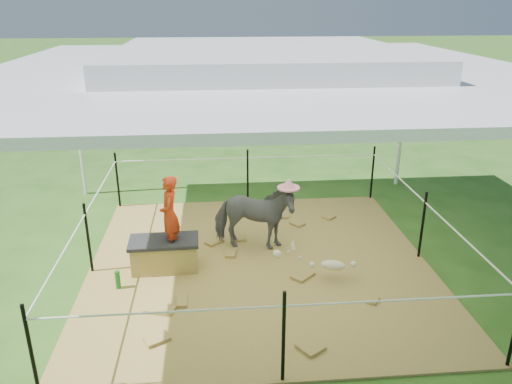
{
  "coord_description": "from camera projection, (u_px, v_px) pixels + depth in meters",
  "views": [
    {
      "loc": [
        -0.59,
        -6.01,
        3.41
      ],
      "look_at": [
        0.0,
        0.6,
        0.85
      ],
      "focal_mm": 35.0,
      "sensor_mm": 36.0,
      "label": 1
    }
  ],
  "objects": [
    {
      "name": "ground",
      "position": [
        260.0,
        265.0,
        6.86
      ],
      "size": [
        90.0,
        90.0,
        0.0
      ],
      "primitive_type": "plane",
      "color": "#2D5919",
      "rests_on": "ground"
    },
    {
      "name": "hay_patch",
      "position": [
        260.0,
        264.0,
        6.85
      ],
      "size": [
        4.6,
        4.6,
        0.03
      ],
      "primitive_type": "cube",
      "color": "brown",
      "rests_on": "ground"
    },
    {
      "name": "canopy_tent",
      "position": [
        261.0,
        65.0,
        5.89
      ],
      "size": [
        6.3,
        6.3,
        2.9
      ],
      "color": "silver",
      "rests_on": "ground"
    },
    {
      "name": "rope_fence",
      "position": [
        260.0,
        223.0,
        6.63
      ],
      "size": [
        4.54,
        4.54,
        1.0
      ],
      "color": "black",
      "rests_on": "ground"
    },
    {
      "name": "straw_bale",
      "position": [
        165.0,
        256.0,
        6.66
      ],
      "size": [
        0.87,
        0.45,
        0.38
      ],
      "primitive_type": "cube",
      "rotation": [
        0.0,
        0.0,
        0.03
      ],
      "color": "olive",
      "rests_on": "hay_patch"
    },
    {
      "name": "dark_cloth",
      "position": [
        164.0,
        241.0,
        6.58
      ],
      "size": [
        0.93,
        0.5,
        0.05
      ],
      "primitive_type": "cube",
      "rotation": [
        0.0,
        0.0,
        0.03
      ],
      "color": "black",
      "rests_on": "straw_bale"
    },
    {
      "name": "woman",
      "position": [
        169.0,
        207.0,
        6.41
      ],
      "size": [
        0.26,
        0.38,
        1.03
      ],
      "primitive_type": "imported",
      "rotation": [
        0.0,
        0.0,
        -1.54
      ],
      "color": "red",
      "rests_on": "straw_bale"
    },
    {
      "name": "green_bottle",
      "position": [
        118.0,
        280.0,
        6.22
      ],
      "size": [
        0.07,
        0.07,
        0.24
      ],
      "primitive_type": "cylinder",
      "rotation": [
        0.0,
        0.0,
        0.03
      ],
      "color": "#186E20",
      "rests_on": "hay_patch"
    },
    {
      "name": "pony",
      "position": [
        254.0,
        217.0,
        7.08
      ],
      "size": [
        1.26,
        0.75,
        0.99
      ],
      "primitive_type": "imported",
      "rotation": [
        0.0,
        0.0,
        1.37
      ],
      "color": "#4C4C51",
      "rests_on": "hay_patch"
    },
    {
      "name": "pink_hat",
      "position": [
        254.0,
        180.0,
        6.88
      ],
      "size": [
        0.31,
        0.31,
        0.14
      ],
      "primitive_type": "cylinder",
      "color": "pink",
      "rests_on": "pony"
    },
    {
      "name": "foal",
      "position": [
        333.0,
        263.0,
        6.36
      ],
      "size": [
        0.98,
        0.72,
        0.49
      ],
      "primitive_type": null,
      "rotation": [
        0.0,
        0.0,
        -0.29
      ],
      "color": "beige",
      "rests_on": "hay_patch"
    },
    {
      "name": "trash_barrel",
      "position": [
        362.0,
        122.0,
        12.94
      ],
      "size": [
        0.7,
        0.7,
        0.9
      ],
      "primitive_type": "cylinder",
      "rotation": [
        0.0,
        0.0,
        -0.24
      ],
      "color": "blue",
      "rests_on": "ground"
    },
    {
      "name": "picnic_table_near",
      "position": [
        303.0,
        111.0,
        14.59
      ],
      "size": [
        1.85,
        1.39,
        0.74
      ],
      "primitive_type": "cube",
      "rotation": [
        0.0,
        0.0,
        -0.07
      ],
      "color": "#52381C",
      "rests_on": "ground"
    },
    {
      "name": "picnic_table_far",
      "position": [
        400.0,
        101.0,
        16.0
      ],
      "size": [
        1.85,
        1.41,
        0.73
      ],
      "primitive_type": "cube",
      "rotation": [
        0.0,
        0.0,
        -0.09
      ],
      "color": "brown",
      "rests_on": "ground"
    },
    {
      "name": "distant_person",
      "position": [
        320.0,
        113.0,
        13.38
      ],
      "size": [
        0.58,
        0.47,
        1.15
      ],
      "primitive_type": "imported",
      "rotation": [
        0.0,
        0.0,
        3.09
      ],
      "color": "#2F5BB2",
      "rests_on": "ground"
    }
  ]
}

